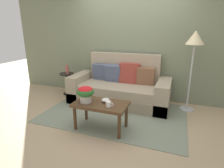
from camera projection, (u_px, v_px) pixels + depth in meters
The scene contains 11 objects.
ground_plane at pixel (111, 117), 3.56m from camera, with size 14.00×14.00×0.00m, color tan.
wall_back at pixel (131, 35), 4.30m from camera, with size 6.40×0.12×2.99m, color slate.
area_rug at pixel (114, 113), 3.72m from camera, with size 2.75×1.80×0.01m, color gray.
couch at pixel (120, 88), 4.23m from camera, with size 2.22×0.93×1.10m.
coffee_table at pixel (101, 107), 3.06m from camera, with size 0.89×0.50×0.47m.
side_table at pixel (67, 80), 4.73m from camera, with size 0.37×0.37×0.56m.
floor_lamp at pixel (194, 45), 3.51m from camera, with size 0.34×0.34×1.62m.
potted_plant at pixel (85, 93), 3.02m from camera, with size 0.29×0.29×0.27m.
coffee_mug at pixel (109, 104), 2.88m from camera, with size 0.12×0.08×0.09m.
snack_bowl at pixel (106, 100), 3.06m from camera, with size 0.14×0.14×0.07m.
table_vase at pixel (67, 70), 4.65m from camera, with size 0.09×0.09×0.24m.
Camera 1 is at (1.14, -3.01, 1.65)m, focal length 29.52 mm.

